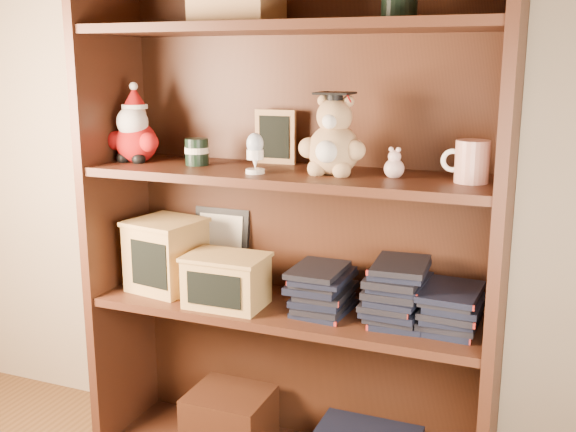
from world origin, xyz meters
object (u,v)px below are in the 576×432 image
object	(u,v)px
bookcase	(294,226)
grad_teddy_bear	(333,143)
treats_box	(166,254)
teacher_mug	(471,162)

from	to	relation	value
bookcase	grad_teddy_bear	world-z (taller)	bookcase
grad_teddy_bear	treats_box	bearing A→B (deg)	179.38
bookcase	treats_box	size ratio (longest dim) A/B	6.82
bookcase	teacher_mug	xyz separation A→B (m)	(0.50, -0.05, 0.22)
bookcase	teacher_mug	world-z (taller)	bookcase
grad_teddy_bear	treats_box	distance (m)	0.66
teacher_mug	treats_box	distance (m)	0.97
grad_teddy_bear	teacher_mug	xyz separation A→B (m)	(0.36, 0.01, -0.03)
bookcase	teacher_mug	bearing A→B (deg)	-5.78
teacher_mug	treats_box	bearing A→B (deg)	-179.94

